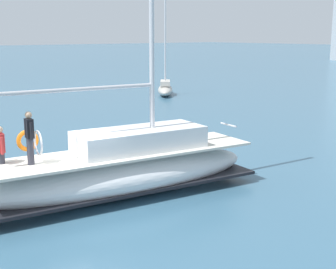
# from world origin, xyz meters

# --- Properties ---
(ground_plane) EXTENTS (400.00, 400.00, 0.00)m
(ground_plane) POSITION_xyz_m (0.00, 0.00, 0.00)
(ground_plane) COLOR #38607A
(main_sailboat) EXTENTS (3.71, 9.84, 13.82)m
(main_sailboat) POSITION_xyz_m (0.11, 1.67, 0.92)
(main_sailboat) COLOR silver
(main_sailboat) RESTS_ON ground
(moored_cutter_right) EXTENTS (4.90, 4.34, 9.34)m
(moored_cutter_right) POSITION_xyz_m (-19.71, 19.43, 0.60)
(moored_cutter_right) COLOR #B7B2A8
(moored_cutter_right) RESTS_ON ground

